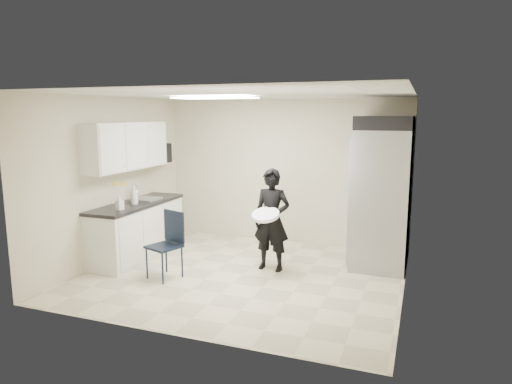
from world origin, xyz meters
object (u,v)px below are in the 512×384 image
at_px(folding_chair, 164,247).
at_px(man_tuxedo, 272,220).
at_px(lower_counter, 137,231).
at_px(commercial_fridge, 382,197).

bearing_deg(folding_chair, man_tuxedo, 53.60).
xyz_separation_m(lower_counter, commercial_fridge, (3.78, 1.07, 0.62)).
xyz_separation_m(commercial_fridge, man_tuxedo, (-1.51, -0.91, -0.28)).
height_order(commercial_fridge, folding_chair, commercial_fridge).
height_order(lower_counter, commercial_fridge, commercial_fridge).
height_order(commercial_fridge, man_tuxedo, commercial_fridge).
bearing_deg(commercial_fridge, folding_chair, -147.54).
xyz_separation_m(commercial_fridge, folding_chair, (-2.83, -1.80, -0.58)).
relative_size(commercial_fridge, folding_chair, 2.26).
distance_m(commercial_fridge, folding_chair, 3.40).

